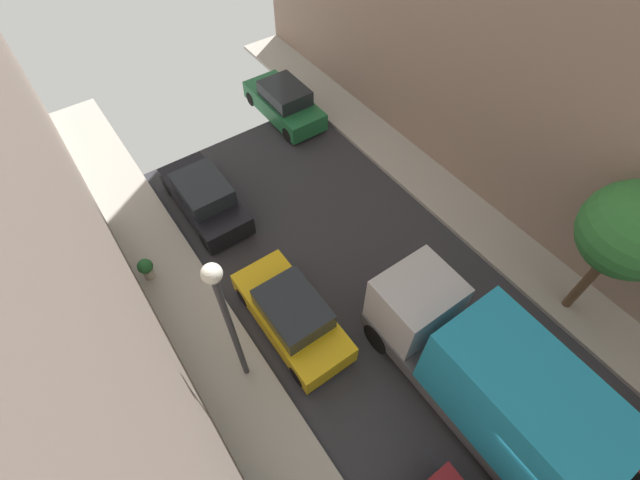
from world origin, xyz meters
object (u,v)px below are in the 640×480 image
Objects in this scene: parked_car_left_3 at (292,315)px; potted_plant_2 at (146,268)px; delivery_truck at (487,379)px; lamp_post at (226,313)px; parked_car_right_3 at (284,102)px; parked_car_left_4 at (205,197)px; street_tree_1 at (632,231)px.

parked_car_left_3 reaches higher than potted_plant_2.
lamp_post is at bearing 137.29° from delivery_truck.
delivery_truck reaches higher than parked_car_right_3.
parked_car_right_3 is (5.40, 8.91, 0.00)m from parked_car_left_3.
parked_car_left_4 is at bearing 29.15° from potted_plant_2.
delivery_truck is 5.17m from street_tree_1.
potted_plant_2 is (-2.90, 4.16, -0.10)m from parked_car_left_3.
street_tree_1 is 0.94× the size of lamp_post.
street_tree_1 is at bearing -22.80° from lamp_post.
street_tree_1 is at bearing -81.34° from parked_car_right_3.
parked_car_right_3 is 5.13× the size of potted_plant_2.
parked_car_left_3 is 5.13× the size of potted_plant_2.
parked_car_right_3 is at bearing 58.79° from parked_car_left_3.
parked_car_right_3 is 13.84m from street_tree_1.
street_tree_1 is at bearing -39.72° from potted_plant_2.
parked_car_left_4 is at bearing -149.88° from parked_car_right_3.
parked_car_left_4 is 0.84× the size of street_tree_1.
parked_car_left_3 is 0.84× the size of street_tree_1.
parked_car_right_3 is 0.79× the size of lamp_post.
lamp_post is (-1.90, -0.50, 2.96)m from parked_car_left_3.
lamp_post is (-4.60, 4.25, 1.89)m from delivery_truck.
street_tree_1 is at bearing -53.93° from parked_car_left_4.
street_tree_1 reaches higher than parked_car_left_3.
delivery_truck is 8.06× the size of potted_plant_2.
lamp_post is (1.00, -4.66, 3.06)m from potted_plant_2.
lamp_post is (-7.30, -9.41, 2.96)m from parked_car_right_3.
delivery_truck is at bearing -176.07° from street_tree_1.
lamp_post is at bearing 157.20° from street_tree_1.
parked_car_right_3 is 0.64× the size of delivery_truck.
parked_car_left_3 is 1.00× the size of parked_car_left_4.
lamp_post reaches higher than parked_car_right_3.
parked_car_left_3 is at bearing -90.00° from parked_car_left_4.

